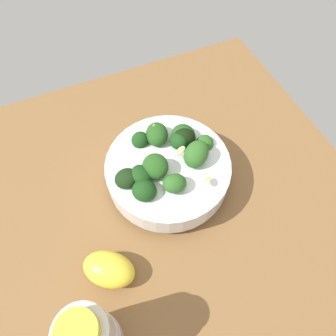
% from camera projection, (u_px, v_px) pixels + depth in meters
% --- Properties ---
extents(ground_plane, '(0.62, 0.62, 0.03)m').
position_uv_depth(ground_plane, '(170.00, 198.00, 0.54)').
color(ground_plane, brown).
extents(bowl_of_broccoli, '(0.20, 0.20, 0.09)m').
position_uv_depth(bowl_of_broccoli, '(168.00, 167.00, 0.51)').
color(bowl_of_broccoli, white).
rests_on(bowl_of_broccoli, ground_plane).
extents(lemon_wedge, '(0.09, 0.09, 0.04)m').
position_uv_depth(lemon_wedge, '(109.00, 269.00, 0.44)').
color(lemon_wedge, yellow).
rests_on(lemon_wedge, ground_plane).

